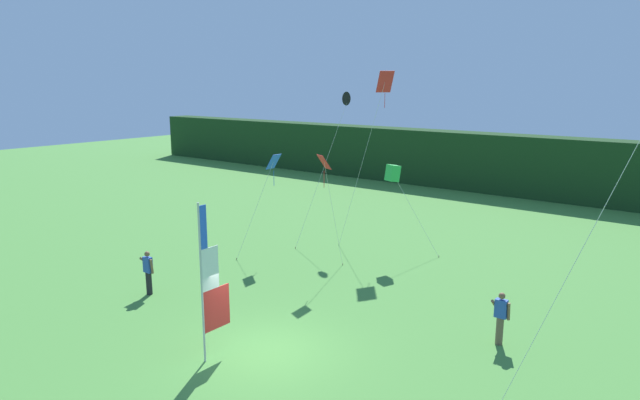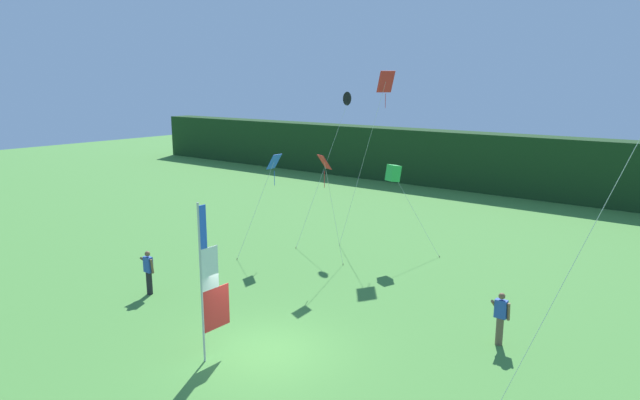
% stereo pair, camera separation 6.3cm
% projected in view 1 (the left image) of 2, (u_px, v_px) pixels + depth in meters
% --- Properties ---
extents(ground_plane, '(120.00, 120.00, 0.00)m').
position_uv_depth(ground_plane, '(268.00, 352.00, 16.53)').
color(ground_plane, '#478438').
extents(distant_treeline, '(80.00, 2.40, 4.24)m').
position_uv_depth(distant_treeline, '(552.00, 168.00, 37.95)').
color(distant_treeline, '#193819').
rests_on(distant_treeline, ground).
extents(banner_flag, '(0.06, 1.03, 4.67)m').
position_uv_depth(banner_flag, '(210.00, 285.00, 15.73)').
color(banner_flag, '#B7B7BC').
rests_on(banner_flag, ground).
extents(person_near_banner, '(0.55, 0.48, 1.69)m').
position_uv_depth(person_near_banner, '(148.00, 271.00, 20.84)').
color(person_near_banner, black).
rests_on(person_near_banner, ground).
extents(person_mid_field, '(0.55, 0.48, 1.66)m').
position_uv_depth(person_mid_field, '(501.00, 317.00, 16.84)').
color(person_mid_field, brown).
rests_on(person_mid_field, ground).
extents(kite_green_box_1, '(2.33, 1.38, 4.24)m').
position_uv_depth(kite_green_box_1, '(393.00, 173.00, 25.10)').
color(kite_green_box_1, brown).
rests_on(kite_green_box_1, ground).
extents(kite_red_diamond_2, '(1.59, 2.50, 8.40)m').
position_uv_depth(kite_red_diamond_2, '(383.00, 88.00, 26.60)').
color(kite_red_diamond_2, brown).
rests_on(kite_red_diamond_2, ground).
extents(kite_red_diamond_3, '(0.64, 1.44, 4.97)m').
position_uv_depth(kite_red_diamond_3, '(325.00, 168.00, 22.76)').
color(kite_red_diamond_3, brown).
rests_on(kite_red_diamond_3, ground).
extents(kite_blue_diamond_4, '(0.81, 2.30, 4.66)m').
position_uv_depth(kite_blue_diamond_4, '(272.00, 166.00, 25.41)').
color(kite_blue_diamond_4, brown).
rests_on(kite_blue_diamond_4, ground).
extents(kite_black_delta_5, '(0.74, 4.11, 7.40)m').
position_uv_depth(kite_black_delta_5, '(348.00, 99.00, 28.15)').
color(kite_black_delta_5, brown).
rests_on(kite_black_delta_5, ground).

